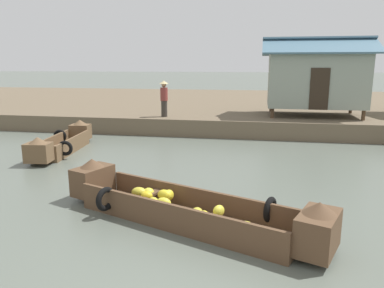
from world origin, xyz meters
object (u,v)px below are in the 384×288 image
(banana_boat, at_px, (184,207))
(vendor_person, at_px, (164,97))
(stilt_house_left, at_px, (316,78))
(cargo_boat_upstream, at_px, (62,143))

(banana_boat, distance_m, vendor_person, 10.20)
(banana_boat, distance_m, stilt_house_left, 12.21)
(vendor_person, bearing_deg, stilt_house_left, 13.53)
(banana_boat, height_order, cargo_boat_upstream, banana_boat)
(cargo_boat_upstream, relative_size, vendor_person, 2.62)
(banana_boat, xyz_separation_m, vendor_person, (-2.94, 9.67, 1.37))
(banana_boat, height_order, stilt_house_left, stilt_house_left)
(vendor_person, bearing_deg, banana_boat, -73.08)
(stilt_house_left, bearing_deg, cargo_boat_upstream, -147.64)
(cargo_boat_upstream, bearing_deg, banana_boat, -42.82)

